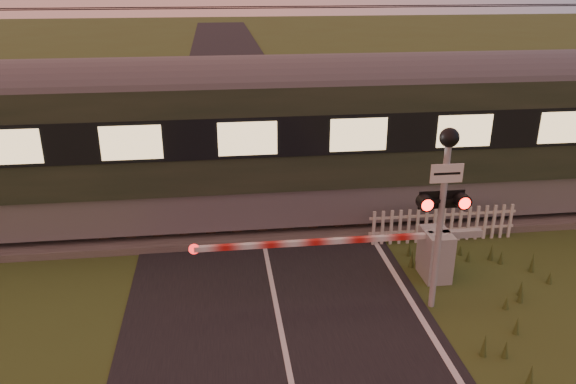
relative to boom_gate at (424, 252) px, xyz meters
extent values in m
plane|color=#3B4A1C|center=(-3.31, -2.95, -0.61)|extent=(160.00, 160.00, 0.00)
cube|color=black|center=(-3.31, -2.95, -0.60)|extent=(6.00, 140.00, 0.02)
cube|color=#47423D|center=(-3.31, 3.55, -0.55)|extent=(140.00, 3.40, 0.24)
cube|color=slate|center=(-3.31, 2.83, -0.35)|extent=(140.00, 0.08, 0.14)
cube|color=slate|center=(-3.31, 4.27, -0.35)|extent=(140.00, 0.08, 0.14)
cube|color=#2D2116|center=(-3.31, 3.55, -0.42)|extent=(0.24, 2.20, 0.06)
cylinder|color=black|center=(-3.31, 3.25, 4.89)|extent=(120.00, 0.02, 0.02)
cylinder|color=black|center=(-3.31, 3.85, 4.89)|extent=(120.00, 0.02, 0.02)
cube|color=slate|center=(-3.65, 3.55, 0.22)|extent=(20.29, 2.69, 1.01)
cube|color=black|center=(-3.65, 3.55, 1.98)|extent=(21.14, 2.92, 2.52)
cylinder|color=#4C4C4F|center=(-3.65, 3.55, 3.24)|extent=(21.14, 1.02, 1.02)
cube|color=#FFD893|center=(-3.65, 2.04, 2.11)|extent=(18.18, 0.04, 0.79)
cube|color=gray|center=(0.26, 0.00, -0.07)|extent=(0.55, 0.84, 1.09)
cylinder|color=gray|center=(0.12, 0.00, -0.07)|extent=(0.12, 0.12, 1.09)
cube|color=gray|center=(0.81, 0.00, 0.40)|extent=(0.89, 0.16, 0.16)
cube|color=red|center=(-2.40, 0.00, 0.40)|extent=(5.03, 0.11, 0.11)
cylinder|color=red|center=(-4.91, 0.00, 0.40)|extent=(0.22, 0.04, 0.22)
cylinder|color=gray|center=(-0.20, -1.13, 1.07)|extent=(0.12, 0.12, 3.36)
cube|color=white|center=(-0.20, -1.19, 2.25)|extent=(0.62, 0.03, 0.36)
sphere|color=black|center=(-0.20, -1.13, 2.91)|extent=(0.36, 0.36, 0.36)
cube|color=black|center=(-0.20, -1.13, 1.69)|extent=(0.84, 0.07, 0.07)
cylinder|color=#FF140C|center=(-0.56, -1.31, 1.69)|extent=(0.22, 0.02, 0.22)
cylinder|color=#FF140C|center=(0.16, -1.31, 1.69)|extent=(0.22, 0.02, 0.22)
cube|color=black|center=(-0.20, -1.08, 1.69)|extent=(0.90, 0.02, 0.36)
cube|color=silver|center=(1.11, 1.68, -0.31)|extent=(3.75, 0.04, 0.06)
cube|color=silver|center=(1.11, 1.68, 0.09)|extent=(3.75, 0.04, 0.06)
camera|label=1|loc=(-4.31, -10.38, 5.68)|focal=35.00mm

